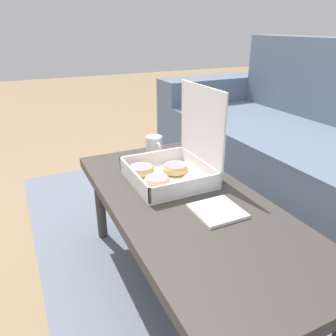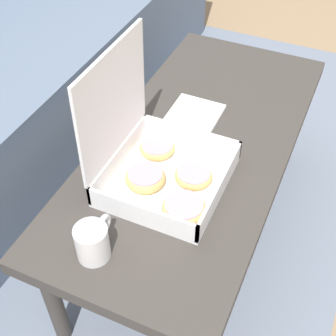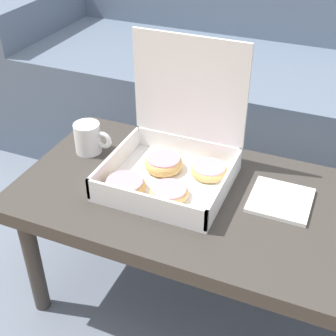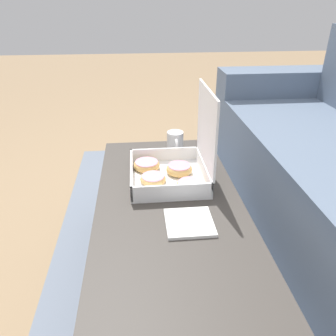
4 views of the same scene
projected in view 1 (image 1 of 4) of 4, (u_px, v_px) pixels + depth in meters
name	position (u px, v px, depth m)	size (l,w,h in m)	color
ground_plane	(207.00, 285.00, 1.30)	(12.00, 12.00, 0.00)	#937756
area_rug	(266.00, 262.00, 1.42)	(2.68, 1.79, 0.01)	slate
coffee_table	(188.00, 212.00, 1.12)	(1.11, 0.50, 0.41)	#3D3833
pastry_box	(173.00, 164.00, 1.25)	(0.31, 0.29, 0.35)	white
coffee_mug	(154.00, 146.00, 1.48)	(0.11, 0.07, 0.09)	white
napkin_stack	(217.00, 211.00, 1.04)	(0.15, 0.15, 0.01)	white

